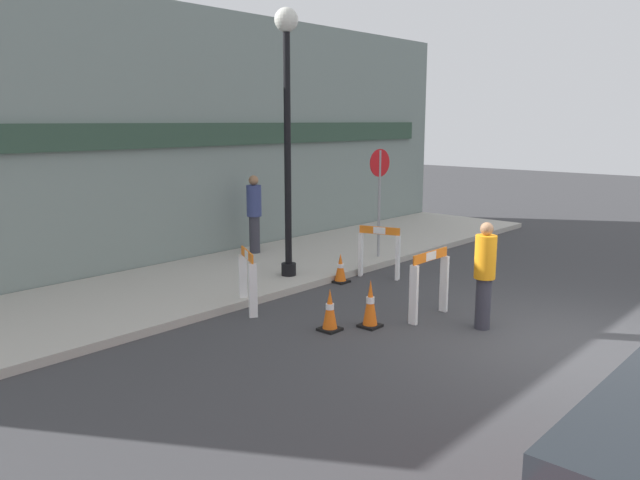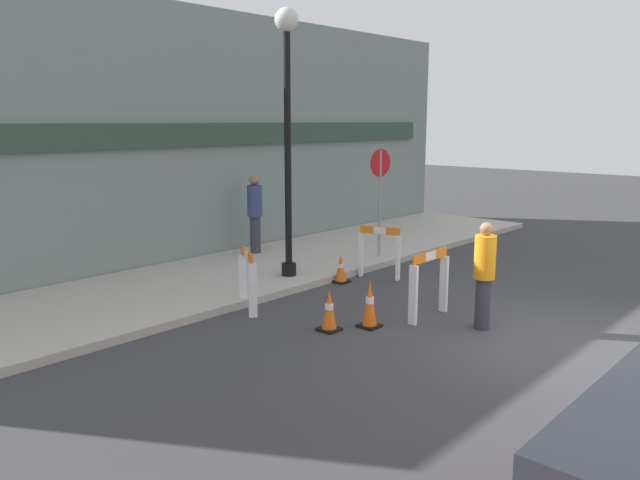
% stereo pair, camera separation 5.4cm
% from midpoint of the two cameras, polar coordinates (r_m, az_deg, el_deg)
% --- Properties ---
extents(ground_plane, '(60.00, 60.00, 0.00)m').
position_cam_midpoint_polar(ground_plane, '(9.55, 20.60, -8.80)').
color(ground_plane, '#38383A').
extents(sidewalk_slab, '(18.00, 3.41, 0.13)m').
position_cam_midpoint_polar(sidewalk_slab, '(12.98, -5.70, -2.70)').
color(sidewalk_slab, '#ADA89E').
rests_on(sidewalk_slab, ground_plane).
extents(storefront_facade, '(18.00, 0.22, 5.50)m').
position_cam_midpoint_polar(storefront_facade, '(14.00, -10.88, 9.25)').
color(storefront_facade, gray).
rests_on(storefront_facade, ground_plane).
extents(streetlamp_post, '(0.44, 0.44, 4.98)m').
position_cam_midpoint_polar(streetlamp_post, '(11.84, -2.87, 12.04)').
color(streetlamp_post, black).
rests_on(streetlamp_post, sidewalk_slab).
extents(stop_sign, '(0.60, 0.09, 2.37)m').
position_cam_midpoint_polar(stop_sign, '(13.67, 5.62, 5.00)').
color(stop_sign, gray).
rests_on(stop_sign, sidewalk_slab).
extents(barricade_0, '(0.96, 0.14, 1.09)m').
position_cam_midpoint_polar(barricade_0, '(10.03, 10.12, -3.76)').
color(barricade_0, white).
rests_on(barricade_0, ground_plane).
extents(barricade_1, '(0.37, 0.84, 1.04)m').
position_cam_midpoint_polar(barricade_1, '(12.44, 5.58, -0.96)').
color(barricade_1, white).
rests_on(barricade_1, ground_plane).
extents(barricade_2, '(0.50, 0.75, 1.03)m').
position_cam_midpoint_polar(barricade_2, '(10.31, -6.50, -3.52)').
color(barricade_2, white).
rests_on(barricade_2, ground_plane).
extents(traffic_cone_0, '(0.30, 0.30, 0.58)m').
position_cam_midpoint_polar(traffic_cone_0, '(12.10, 2.03, -2.63)').
color(traffic_cone_0, black).
rests_on(traffic_cone_0, ground_plane).
extents(traffic_cone_1, '(0.30, 0.30, 0.65)m').
position_cam_midpoint_polar(traffic_cone_1, '(9.36, 1.01, -6.46)').
color(traffic_cone_1, black).
rests_on(traffic_cone_1, ground_plane).
extents(traffic_cone_2, '(0.30, 0.30, 0.74)m').
position_cam_midpoint_polar(traffic_cone_2, '(9.53, 4.73, -5.88)').
color(traffic_cone_2, black).
rests_on(traffic_cone_2, ground_plane).
extents(person_worker, '(0.34, 0.34, 1.63)m').
position_cam_midpoint_polar(person_worker, '(9.61, 14.94, -2.86)').
color(person_worker, '#33333D').
rests_on(person_worker, ground_plane).
extents(person_pedestrian, '(0.41, 0.41, 1.77)m').
position_cam_midpoint_polar(person_pedestrian, '(14.16, -5.87, 2.65)').
color(person_pedestrian, '#33333D').
rests_on(person_pedestrian, sidewalk_slab).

